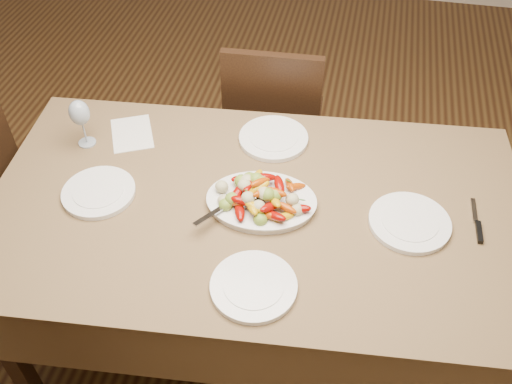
{
  "coord_description": "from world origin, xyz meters",
  "views": [
    {
      "loc": [
        0.52,
        -1.55,
        2.16
      ],
      "look_at": [
        0.25,
        -0.24,
        0.82
      ],
      "focal_mm": 40.0,
      "sensor_mm": 36.0,
      "label": 1
    }
  ],
  "objects_px": {
    "serving_platter": "(261,203)",
    "plate_left": "(99,192)",
    "chair_far": "(276,121)",
    "plate_far": "(273,138)",
    "wine_glass": "(82,122)",
    "dining_table": "(256,273)",
    "plate_right": "(409,223)",
    "plate_near": "(254,286)"
  },
  "relations": [
    {
      "from": "serving_platter",
      "to": "plate_near",
      "type": "height_order",
      "value": "serving_platter"
    },
    {
      "from": "dining_table",
      "to": "plate_left",
      "type": "relative_size",
      "value": 7.31
    },
    {
      "from": "plate_far",
      "to": "chair_far",
      "type": "bearing_deg",
      "value": 98.58
    },
    {
      "from": "plate_left",
      "to": "plate_right",
      "type": "relative_size",
      "value": 0.94
    },
    {
      "from": "plate_far",
      "to": "plate_near",
      "type": "xyz_separation_m",
      "value": [
        0.07,
        -0.69,
        0.0
      ]
    },
    {
      "from": "serving_platter",
      "to": "plate_near",
      "type": "bearing_deg",
      "value": -82.42
    },
    {
      "from": "chair_far",
      "to": "plate_near",
      "type": "distance_m",
      "value": 1.21
    },
    {
      "from": "chair_far",
      "to": "serving_platter",
      "type": "height_order",
      "value": "chair_far"
    },
    {
      "from": "chair_far",
      "to": "plate_right",
      "type": "height_order",
      "value": "chair_far"
    },
    {
      "from": "serving_platter",
      "to": "plate_near",
      "type": "xyz_separation_m",
      "value": [
        0.05,
        -0.34,
        -0.0
      ]
    },
    {
      "from": "dining_table",
      "to": "plate_right",
      "type": "relative_size",
      "value": 6.89
    },
    {
      "from": "plate_left",
      "to": "wine_glass",
      "type": "relative_size",
      "value": 1.23
    },
    {
      "from": "dining_table",
      "to": "plate_far",
      "type": "xyz_separation_m",
      "value": [
        -0.0,
        0.35,
        0.39
      ]
    },
    {
      "from": "plate_left",
      "to": "plate_near",
      "type": "xyz_separation_m",
      "value": [
        0.6,
        -0.28,
        0.0
      ]
    },
    {
      "from": "chair_far",
      "to": "plate_left",
      "type": "bearing_deg",
      "value": 59.7
    },
    {
      "from": "plate_right",
      "to": "wine_glass",
      "type": "height_order",
      "value": "wine_glass"
    },
    {
      "from": "plate_right",
      "to": "plate_far",
      "type": "bearing_deg",
      "value": 147.15
    },
    {
      "from": "dining_table",
      "to": "chair_far",
      "type": "bearing_deg",
      "value": 95.33
    },
    {
      "from": "dining_table",
      "to": "wine_glass",
      "type": "distance_m",
      "value": 0.86
    },
    {
      "from": "dining_table",
      "to": "plate_near",
      "type": "distance_m",
      "value": 0.52
    },
    {
      "from": "plate_left",
      "to": "plate_right",
      "type": "xyz_separation_m",
      "value": [
        1.05,
        0.08,
        0.0
      ]
    },
    {
      "from": "serving_platter",
      "to": "plate_far",
      "type": "distance_m",
      "value": 0.35
    },
    {
      "from": "chair_far",
      "to": "plate_right",
      "type": "xyz_separation_m",
      "value": [
        0.59,
        -0.82,
        0.29
      ]
    },
    {
      "from": "dining_table",
      "to": "wine_glass",
      "type": "xyz_separation_m",
      "value": [
        -0.69,
        0.19,
        0.48
      ]
    },
    {
      "from": "dining_table",
      "to": "plate_left",
      "type": "height_order",
      "value": "plate_left"
    },
    {
      "from": "dining_table",
      "to": "plate_far",
      "type": "bearing_deg",
      "value": 90.77
    },
    {
      "from": "chair_far",
      "to": "serving_platter",
      "type": "bearing_deg",
      "value": 93.76
    },
    {
      "from": "serving_platter",
      "to": "plate_left",
      "type": "xyz_separation_m",
      "value": [
        -0.56,
        -0.06,
        -0.0
      ]
    },
    {
      "from": "plate_near",
      "to": "chair_far",
      "type": "bearing_deg",
      "value": 96.87
    },
    {
      "from": "serving_platter",
      "to": "plate_near",
      "type": "distance_m",
      "value": 0.34
    },
    {
      "from": "plate_left",
      "to": "plate_far",
      "type": "xyz_separation_m",
      "value": [
        0.54,
        0.41,
        0.0
      ]
    },
    {
      "from": "chair_far",
      "to": "plate_near",
      "type": "bearing_deg",
      "value": 94.05
    },
    {
      "from": "dining_table",
      "to": "chair_far",
      "type": "distance_m",
      "value": 0.84
    },
    {
      "from": "plate_left",
      "to": "serving_platter",
      "type": "bearing_deg",
      "value": 6.53
    },
    {
      "from": "plate_near",
      "to": "wine_glass",
      "type": "relative_size",
      "value": 1.27
    },
    {
      "from": "serving_platter",
      "to": "plate_left",
      "type": "height_order",
      "value": "serving_platter"
    },
    {
      "from": "plate_far",
      "to": "wine_glass",
      "type": "relative_size",
      "value": 1.29
    },
    {
      "from": "plate_left",
      "to": "plate_near",
      "type": "relative_size",
      "value": 0.97
    },
    {
      "from": "plate_left",
      "to": "plate_far",
      "type": "bearing_deg",
      "value": 37.36
    },
    {
      "from": "plate_right",
      "to": "plate_near",
      "type": "distance_m",
      "value": 0.57
    },
    {
      "from": "plate_near",
      "to": "wine_glass",
      "type": "bearing_deg",
      "value": 145.32
    },
    {
      "from": "plate_right",
      "to": "wine_glass",
      "type": "xyz_separation_m",
      "value": [
        -1.2,
        0.17,
        0.09
      ]
    }
  ]
}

